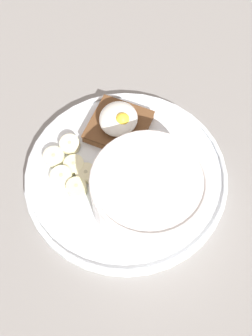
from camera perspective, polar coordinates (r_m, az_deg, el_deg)
The scene contains 11 objects.
ground_plane at distance 66.91cm, azimuth 0.00°, elevation -1.66°, with size 120.00×120.00×2.00cm, color gray.
plate at distance 65.32cm, azimuth 0.00°, elevation -0.94°, with size 28.38×28.38×1.60cm.
oatmeal_bowl at distance 60.41cm, azimuth 2.69°, elevation -2.84°, with size 14.92×14.92×6.56cm.
toast_slice at distance 68.35cm, azimuth -0.91°, elevation 5.11°, with size 9.69×9.69×1.55cm.
poached_egg at distance 66.68cm, azimuth -0.87°, elevation 6.00°, with size 6.32×6.63×3.01cm.
banana_slice_front at distance 64.96cm, azimuth -7.88°, elevation -1.04°, with size 4.53×4.54×1.49cm.
banana_slice_left at distance 66.69cm, azimuth -8.79°, elevation 1.34°, with size 4.23×4.20×1.26cm.
banana_slice_back at distance 64.93cm, azimuth -4.91°, elevation -0.64°, with size 3.88×3.85×1.07cm.
banana_slice_right at distance 67.30cm, azimuth -6.86°, elevation 2.86°, with size 3.79×3.69×1.63cm.
banana_slice_inner at distance 65.95cm, azimuth -6.30°, elevation 0.70°, with size 3.66×3.68×1.06cm.
banana_slice_outer at distance 63.72cm, azimuth -6.04°, elevation -2.43°, with size 3.73×3.67×1.62cm.
Camera 1 is at (30.26, 5.64, 60.41)cm, focal length 50.00 mm.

